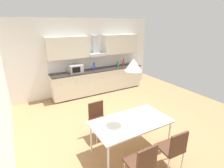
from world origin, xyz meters
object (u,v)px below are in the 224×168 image
chair_far_left (98,116)px  chair_near_right (174,147)px  bottle_green (118,65)px  bottle_red (123,63)px  bottle_blue (94,66)px  dining_table (131,123)px  chair_near_left (142,162)px  microwave (76,69)px  pendant_lamp (133,65)px

chair_far_left → chair_near_right: same height
bottle_green → bottle_red: size_ratio=0.62×
bottle_blue → dining_table: bearing=-102.2°
bottle_red → chair_far_left: bearing=-133.0°
chair_far_left → chair_near_left: size_ratio=1.00×
bottle_blue → bottle_green: 1.05m
bottle_green → dining_table: bottle_green is taller
microwave → bottle_red: 2.04m
chair_far_left → chair_near_right: (0.71, -1.64, 0.00)m
bottle_blue → pendant_lamp: size_ratio=0.97×
microwave → chair_near_right: bearing=-85.5°
dining_table → chair_near_left: size_ratio=1.83×
chair_far_left → chair_near_right: size_ratio=1.00×
bottle_red → pendant_lamp: size_ratio=0.97×
chair_near_left → microwave: bearing=84.9°
chair_far_left → microwave: bearing=81.6°
chair_far_left → pendant_lamp: bearing=-66.2°
microwave → bottle_blue: bearing=0.3°
microwave → dining_table: 3.43m
bottle_blue → chair_far_left: 2.86m
bottle_red → chair_near_left: bottle_red is taller
bottle_blue → chair_near_right: bottle_blue is taller
pendant_lamp → chair_near_left: bearing=-113.7°
bottle_blue → chair_near_right: bearing=-95.2°
bottle_blue → microwave: bearing=-179.7°
microwave → pendant_lamp: pendant_lamp is taller
chair_near_right → chair_near_left: size_ratio=1.00×
microwave → bottle_green: 1.77m
chair_near_right → chair_near_left: (-0.71, -0.00, 0.00)m
bottle_red → chair_near_right: 4.59m
microwave → pendant_lamp: size_ratio=1.50×
bottle_green → dining_table: 3.86m
dining_table → chair_near_right: bearing=-66.7°
bottle_green → chair_far_left: bottle_green is taller
microwave → chair_near_right: size_ratio=0.55×
microwave → chair_far_left: size_ratio=0.55×
pendant_lamp → dining_table: bearing=-63.4°
bottle_red → chair_near_left: 4.90m
dining_table → pendant_lamp: bearing=116.6°
bottle_blue → dining_table: (-0.74, -3.41, -0.37)m
microwave → bottle_blue: size_ratio=1.55×
chair_far_left → pendant_lamp: (0.36, -0.82, 1.37)m
pendant_lamp → chair_near_right: bearing=-66.7°
microwave → dining_table: (-0.02, -3.41, -0.37)m
chair_near_right → chair_far_left: bearing=113.6°
bottle_red → chair_near_right: bearing=-111.9°
bottle_red → chair_far_left: bottle_red is taller
dining_table → microwave: bearing=89.6°
dining_table → bottle_blue: bearing=77.8°
bottle_blue → chair_near_left: (-1.10, -4.23, -0.52)m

